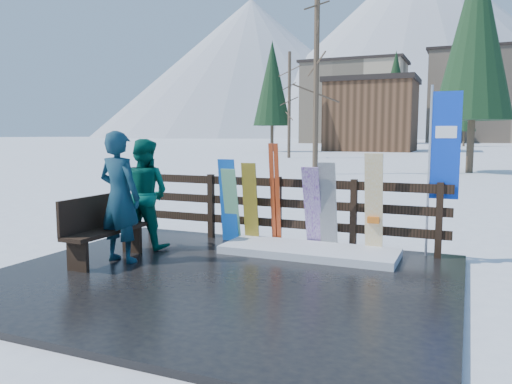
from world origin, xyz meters
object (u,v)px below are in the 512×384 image
at_px(rental_flag, 442,152).
at_px(snowboard_5, 374,204).
at_px(snowboard_0, 228,201).
at_px(snowboard_1, 231,205).
at_px(bench, 102,226).
at_px(snowboard_3, 313,208).
at_px(person_back, 144,194).
at_px(snowboard_4, 328,207).
at_px(snowboard_2, 250,203).
at_px(person_front, 120,197).

bearing_deg(rental_flag, snowboard_5, -163.93).
bearing_deg(snowboard_5, snowboard_0, 180.00).
xyz_separation_m(snowboard_5, rental_flag, (0.94, 0.27, 0.81)).
distance_m(snowboard_1, rental_flag, 3.52).
bearing_deg(bench, snowboard_3, 36.10).
xyz_separation_m(snowboard_0, person_back, (-1.06, -0.97, 0.17)).
xyz_separation_m(snowboard_3, snowboard_4, (0.25, -0.00, 0.04)).
relative_size(snowboard_4, rental_flag, 0.56).
distance_m(snowboard_0, snowboard_2, 0.42).
xyz_separation_m(snowboard_2, rental_flag, (3.01, 0.27, 0.91)).
bearing_deg(person_front, rental_flag, -148.61).
xyz_separation_m(snowboard_0, rental_flag, (3.43, 0.27, 0.88)).
bearing_deg(person_back, snowboard_1, -144.22).
xyz_separation_m(rental_flag, person_front, (-4.28, -2.13, -0.65)).
distance_m(snowboard_5, rental_flag, 1.27).
bearing_deg(snowboard_5, snowboard_3, 180.00).
bearing_deg(snowboard_2, person_front, -124.26).
relative_size(snowboard_2, snowboard_3, 0.99).
xyz_separation_m(snowboard_2, person_front, (-1.26, -1.86, 0.26)).
relative_size(snowboard_3, rental_flag, 0.54).
bearing_deg(bench, snowboard_2, 51.36).
bearing_deg(rental_flag, snowboard_3, -171.96).
xyz_separation_m(snowboard_5, person_front, (-3.34, -1.86, 0.17)).
xyz_separation_m(snowboard_1, snowboard_3, (1.47, 0.00, 0.04)).
relative_size(snowboard_1, person_back, 0.73).
bearing_deg(snowboard_1, snowboard_5, 0.00).
bearing_deg(snowboard_4, snowboard_0, 180.00).
bearing_deg(person_front, snowboard_3, -136.94).
relative_size(bench, snowboard_2, 1.07).
bearing_deg(snowboard_0, snowboard_3, 0.00).
bearing_deg(snowboard_4, snowboard_1, 180.00).
distance_m(bench, person_front, 0.53).
bearing_deg(bench, person_front, 14.56).
height_order(snowboard_1, person_front, person_front).
relative_size(snowboard_0, snowboard_4, 1.00).
distance_m(snowboard_2, snowboard_3, 1.10).
height_order(bench, snowboard_4, snowboard_4).
distance_m(snowboard_4, rental_flag, 1.90).
xyz_separation_m(snowboard_0, snowboard_1, (0.05, -0.00, -0.08)).
bearing_deg(person_front, person_back, -71.30).
distance_m(bench, snowboard_5, 4.11).
bearing_deg(rental_flag, snowboard_0, -175.50).
bearing_deg(snowboard_1, snowboard_2, 0.00).
height_order(snowboard_3, rental_flag, rental_flag).
bearing_deg(snowboard_2, snowboard_4, -0.00).
height_order(snowboard_2, rental_flag, rental_flag).
relative_size(snowboard_3, person_back, 0.79).
relative_size(snowboard_3, snowboard_5, 0.88).
bearing_deg(person_back, snowboard_5, -169.90).
bearing_deg(snowboard_4, bench, -146.36).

